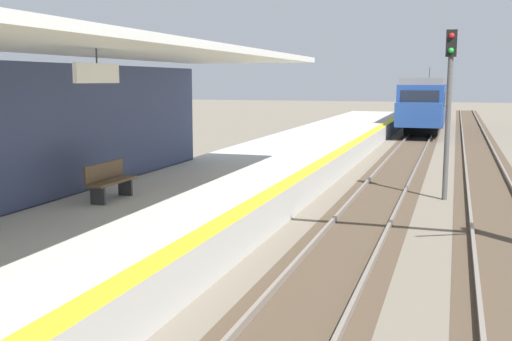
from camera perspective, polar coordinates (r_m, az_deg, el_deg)
name	(u,v)px	position (r m, az deg, el deg)	size (l,w,h in m)	color
station_platform	(214,193)	(17.68, -3.93, -2.12)	(5.00, 80.00, 0.91)	#B7B5AD
track_pair_nearest_platform	(383,191)	(20.54, 11.86, -1.94)	(2.34, 120.00, 0.16)	#4C3D2D
track_pair_middle	(493,198)	(20.46, 21.37, -2.38)	(2.34, 120.00, 0.16)	#4C3D2D
approaching_train	(426,101)	(48.13, 15.71, 6.34)	(2.93, 19.60, 4.76)	navy
rail_signal_post	(449,97)	(19.51, 17.69, 6.61)	(0.32, 0.34, 5.20)	#4C4C4C
platform_bench	(109,180)	(14.67, -13.64, -0.86)	(0.45, 1.60, 0.88)	brown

